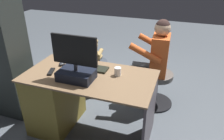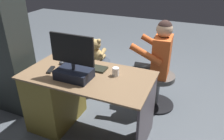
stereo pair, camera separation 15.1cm
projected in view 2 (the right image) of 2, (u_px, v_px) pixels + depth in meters
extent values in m
plane|color=#4F575E|center=(104.00, 110.00, 2.88)|extent=(10.00, 10.00, 0.00)
cube|color=brown|center=(87.00, 75.00, 2.23)|extent=(1.33, 0.70, 0.02)
cube|color=olive|center=(56.00, 95.00, 2.55)|extent=(0.43, 0.65, 0.71)
cube|color=#4A4046|center=(146.00, 119.00, 2.17)|extent=(0.02, 0.63, 0.71)
cube|color=black|center=(74.00, 74.00, 2.14)|extent=(0.34, 0.23, 0.09)
cylinder|color=#333338|center=(73.00, 66.00, 2.10)|extent=(0.04, 0.04, 0.07)
cube|color=black|center=(72.00, 49.00, 2.02)|extent=(0.45, 0.02, 0.29)
cube|color=black|center=(73.00, 49.00, 2.04)|extent=(0.42, 0.00, 0.26)
cube|color=black|center=(88.00, 67.00, 2.37)|extent=(0.42, 0.14, 0.02)
ellipsoid|color=#26282C|center=(62.00, 62.00, 2.45)|extent=(0.06, 0.10, 0.04)
cylinder|color=white|center=(116.00, 72.00, 2.19)|extent=(0.07, 0.07, 0.09)
cube|color=black|center=(51.00, 70.00, 2.30)|extent=(0.09, 0.16, 0.02)
cylinder|color=black|center=(97.00, 88.00, 3.35)|extent=(0.52, 0.52, 0.03)
cylinder|color=gray|center=(97.00, 76.00, 3.26)|extent=(0.04, 0.04, 0.38)
cylinder|color=#3A424D|center=(96.00, 63.00, 3.16)|extent=(0.41, 0.41, 0.06)
ellipsoid|color=tan|center=(96.00, 55.00, 3.10)|extent=(0.19, 0.16, 0.20)
sphere|color=tan|center=(95.00, 44.00, 3.02)|extent=(0.15, 0.15, 0.15)
sphere|color=beige|center=(98.00, 44.00, 3.08)|extent=(0.06, 0.06, 0.06)
sphere|color=tan|center=(99.00, 41.00, 2.98)|extent=(0.06, 0.06, 0.06)
sphere|color=tan|center=(92.00, 40.00, 3.02)|extent=(0.06, 0.06, 0.06)
cylinder|color=tan|center=(103.00, 52.00, 3.07)|extent=(0.06, 0.15, 0.10)
cylinder|color=tan|center=(91.00, 50.00, 3.14)|extent=(0.06, 0.15, 0.10)
cylinder|color=tan|center=(102.00, 57.00, 3.20)|extent=(0.06, 0.12, 0.06)
cylinder|color=tan|center=(96.00, 56.00, 3.23)|extent=(0.06, 0.12, 0.06)
cylinder|color=black|center=(156.00, 104.00, 2.98)|extent=(0.46, 0.46, 0.03)
cylinder|color=gray|center=(158.00, 91.00, 2.89)|extent=(0.04, 0.04, 0.38)
cylinder|color=#575551|center=(159.00, 77.00, 2.79)|extent=(0.40, 0.40, 0.06)
cube|color=#D75E29|center=(162.00, 57.00, 2.66)|extent=(0.22, 0.33, 0.50)
sphere|color=#D3AC89|center=(165.00, 29.00, 2.51)|extent=(0.19, 0.19, 0.19)
sphere|color=#382622|center=(165.00, 28.00, 2.50)|extent=(0.17, 0.17, 0.17)
cylinder|color=#D75E29|center=(146.00, 55.00, 2.53)|extent=(0.40, 0.10, 0.24)
cylinder|color=#D75E29|center=(155.00, 44.00, 2.84)|extent=(0.40, 0.10, 0.24)
cylinder|color=#3C4146|center=(144.00, 73.00, 2.77)|extent=(0.37, 0.13, 0.11)
cylinder|color=#3C4146|center=(130.00, 87.00, 2.95)|extent=(0.10, 0.10, 0.46)
cylinder|color=#3C4146|center=(148.00, 68.00, 2.91)|extent=(0.37, 0.13, 0.11)
cylinder|color=#3C4146|center=(134.00, 81.00, 3.10)|extent=(0.10, 0.10, 0.46)
cube|color=#2A2F2C|center=(9.00, 51.00, 2.61)|extent=(0.44, 0.36, 1.58)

